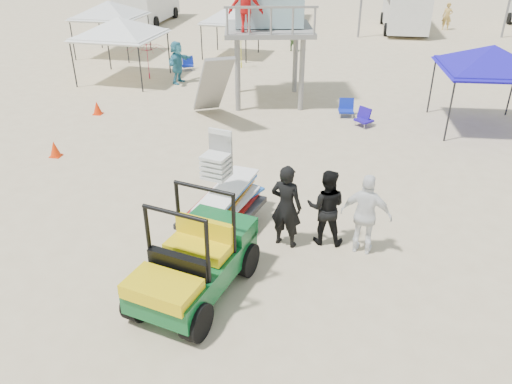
% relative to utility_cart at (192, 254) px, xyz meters
% --- Properties ---
extents(ground, '(140.00, 140.00, 0.00)m').
position_rel_utility_cart_xyz_m(ground, '(0.37, -1.03, -0.97)').
color(ground, beige).
rests_on(ground, ground).
extents(utility_cart, '(2.01, 2.99, 2.08)m').
position_rel_utility_cart_xyz_m(utility_cart, '(0.00, 0.00, 0.00)').
color(utility_cart, '#0D5424').
rests_on(utility_cart, ground).
extents(surf_trailer, '(1.84, 2.67, 2.17)m').
position_rel_utility_cart_xyz_m(surf_trailer, '(0.01, 2.34, -0.08)').
color(surf_trailer, black).
rests_on(surf_trailer, ground).
extents(man_left, '(0.80, 0.64, 1.93)m').
position_rel_utility_cart_xyz_m(man_left, '(1.52, 2.04, -0.00)').
color(man_left, black).
rests_on(man_left, ground).
extents(man_mid, '(0.88, 0.69, 1.77)m').
position_rel_utility_cart_xyz_m(man_mid, '(2.37, 2.29, -0.08)').
color(man_mid, black).
rests_on(man_mid, ground).
extents(man_right, '(1.15, 0.65, 1.85)m').
position_rel_utility_cart_xyz_m(man_right, '(3.22, 2.04, -0.04)').
color(man_right, white).
rests_on(man_right, ground).
extents(canopy_blue, '(3.22, 3.22, 3.26)m').
position_rel_utility_cart_xyz_m(canopy_blue, '(7.36, 10.47, 1.75)').
color(canopy_blue, black).
rests_on(canopy_blue, ground).
extents(canopy_white_a, '(3.50, 3.50, 3.19)m').
position_rel_utility_cart_xyz_m(canopy_white_a, '(-7.32, 14.17, 1.67)').
color(canopy_white_a, black).
rests_on(canopy_white_a, ground).
extents(canopy_white_b, '(3.26, 3.26, 3.23)m').
position_rel_utility_cart_xyz_m(canopy_white_b, '(-9.87, 18.77, 1.71)').
color(canopy_white_b, black).
rests_on(canopy_white_b, ground).
extents(canopy_white_c, '(2.83, 2.83, 3.02)m').
position_rel_utility_cart_xyz_m(canopy_white_c, '(-3.51, 19.60, 1.51)').
color(canopy_white_c, black).
rests_on(canopy_white_c, ground).
extents(umbrella_a, '(2.08, 2.11, 1.67)m').
position_rel_utility_cart_xyz_m(umbrella_a, '(-6.27, 14.45, -0.13)').
color(umbrella_a, red).
rests_on(umbrella_a, ground).
extents(umbrella_b, '(2.53, 2.55, 1.77)m').
position_rel_utility_cart_xyz_m(umbrella_b, '(-2.44, 17.11, -0.08)').
color(umbrella_b, yellow).
rests_on(umbrella_b, ground).
extents(cone_near, '(0.34, 0.34, 0.50)m').
position_rel_utility_cart_xyz_m(cone_near, '(-6.04, 5.62, -0.72)').
color(cone_near, '#F73407').
rests_on(cone_near, ground).
extents(cone_far, '(0.34, 0.34, 0.50)m').
position_rel_utility_cart_xyz_m(cone_far, '(-6.48, 9.49, -0.72)').
color(cone_far, '#F72F07').
rests_on(cone_far, ground).
extents(beach_chair_a, '(0.73, 0.83, 0.64)m').
position_rel_utility_cart_xyz_m(beach_chair_a, '(-5.01, 16.41, -0.66)').
color(beach_chair_a, '#0E24A1').
rests_on(beach_chair_a, ground).
extents(beach_chair_b, '(0.59, 0.63, 0.64)m').
position_rel_utility_cart_xyz_m(beach_chair_b, '(2.77, 10.90, -0.66)').
color(beach_chair_b, '#0F24A8').
rests_on(beach_chair_b, ground).
extents(beach_chair_c, '(0.74, 0.86, 0.64)m').
position_rel_utility_cart_xyz_m(beach_chair_c, '(3.40, 9.98, -0.66)').
color(beach_chair_c, '#1E0E9A').
rests_on(beach_chair_c, ground).
extents(rv_mid_right, '(2.64, 7.00, 3.25)m').
position_rel_utility_cart_xyz_m(rv_mid_right, '(6.37, 28.96, 0.83)').
color(rv_mid_right, silver).
rests_on(rv_mid_right, ground).
extents(distant_beachgoers, '(15.59, 16.70, 1.86)m').
position_rel_utility_cart_xyz_m(distant_beachgoers, '(0.93, 17.32, -0.09)').
color(distant_beachgoers, teal).
rests_on(distant_beachgoers, ground).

